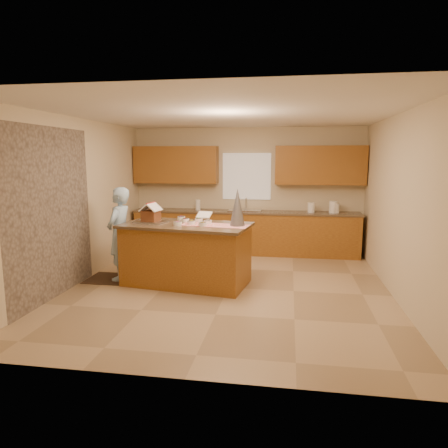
{
  "coord_description": "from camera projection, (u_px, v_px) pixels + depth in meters",
  "views": [
    {
      "loc": [
        0.92,
        -6.17,
        2.06
      ],
      "look_at": [
        -0.1,
        0.2,
        1.0
      ],
      "focal_mm": 32.56,
      "sensor_mm": 36.0,
      "label": 1
    }
  ],
  "objects": [
    {
      "name": "island_base",
      "position": [
        186.0,
        255.0,
        6.64
      ],
      "size": [
        2.08,
        1.25,
        0.96
      ],
      "primitive_type": "cube",
      "rotation": [
        0.0,
        0.0,
        -0.15
      ],
      "color": "#9B6320",
      "rests_on": "floor"
    },
    {
      "name": "baking_tray",
      "position": [
        151.0,
        222.0,
        6.68
      ],
      "size": [
        0.55,
        0.44,
        0.03
      ],
      "primitive_type": "cube",
      "rotation": [
        0.0,
        0.0,
        -0.15
      ],
      "color": "silver",
      "rests_on": "island_top"
    },
    {
      "name": "wall_right",
      "position": [
        399.0,
        207.0,
        5.88
      ],
      "size": [
        5.5,
        5.5,
        0.0
      ],
      "primitive_type": "plane",
      "color": "beige",
      "rests_on": "floor"
    },
    {
      "name": "wall_front",
      "position": [
        183.0,
        238.0,
        3.59
      ],
      "size": [
        5.5,
        5.5,
        0.0
      ],
      "primitive_type": "plane",
      "color": "beige",
      "rests_on": "floor"
    },
    {
      "name": "table_runner",
      "position": [
        215.0,
        225.0,
        6.41
      ],
      "size": [
        1.13,
        0.54,
        0.01
      ],
      "primitive_type": "cube",
      "rotation": [
        0.0,
        0.0,
        -0.15
      ],
      "color": "red",
      "rests_on": "island_top"
    },
    {
      "name": "back_counter_top",
      "position": [
        245.0,
        212.0,
        8.73
      ],
      "size": [
        4.85,
        0.63,
        0.04
      ],
      "primitive_type": "cube",
      "color": "brown",
      "rests_on": "back_counter_base"
    },
    {
      "name": "wall_back",
      "position": [
        247.0,
        190.0,
        8.95
      ],
      "size": [
        5.5,
        5.5,
        0.0
      ],
      "primitive_type": "plane",
      "color": "beige",
      "rests_on": "floor"
    },
    {
      "name": "candy_bowls",
      "position": [
        192.0,
        222.0,
        6.61
      ],
      "size": [
        0.66,
        0.72,
        0.06
      ],
      "color": "purple",
      "rests_on": "island_top"
    },
    {
      "name": "canister_a",
      "position": [
        311.0,
        208.0,
        8.49
      ],
      "size": [
        0.15,
        0.15,
        0.21
      ],
      "primitive_type": "cylinder",
      "color": "white",
      "rests_on": "back_counter_top"
    },
    {
      "name": "faucet",
      "position": [
        246.0,
        204.0,
        8.88
      ],
      "size": [
        0.03,
        0.03,
        0.28
      ],
      "primitive_type": "cylinder",
      "color": "silver",
      "rests_on": "back_counter_top"
    },
    {
      "name": "tinsel_tree",
      "position": [
        237.0,
        207.0,
        6.31
      ],
      "size": [
        0.27,
        0.27,
        0.6
      ],
      "primitive_type": "cone",
      "rotation": [
        0.0,
        0.0,
        -0.15
      ],
      "color": "#ACADB8",
      "rests_on": "island_top"
    },
    {
      "name": "back_counter_base",
      "position": [
        245.0,
        233.0,
        8.81
      ],
      "size": [
        4.8,
        0.6,
        0.88
      ],
      "primitive_type": "cube",
      "color": "#9B6320",
      "rests_on": "floor"
    },
    {
      "name": "sink",
      "position": [
        245.0,
        212.0,
        8.73
      ],
      "size": [
        0.7,
        0.45,
        0.12
      ],
      "primitive_type": "cube",
      "color": "silver",
      "rests_on": "back_counter_top"
    },
    {
      "name": "stone_accent",
      "position": [
        52.0,
        214.0,
        5.89
      ],
      "size": [
        0.0,
        2.5,
        2.5
      ],
      "primitive_type": "plane",
      "rotation": [
        1.57,
        0.0,
        1.57
      ],
      "color": "gray",
      "rests_on": "wall_left"
    },
    {
      "name": "cookbook",
      "position": [
        204.0,
        215.0,
        6.88
      ],
      "size": [
        0.26,
        0.22,
        0.1
      ],
      "primitive_type": "cube",
      "rotation": [
        -1.13,
        0.0,
        -0.15
      ],
      "color": "white",
      "rests_on": "island_top"
    },
    {
      "name": "rug",
      "position": [
        119.0,
        279.0,
        6.94
      ],
      "size": [
        1.06,
        0.69,
        0.01
      ],
      "primitive_type": "cube",
      "color": "black",
      "rests_on": "floor"
    },
    {
      "name": "gingerbread_house",
      "position": [
        151.0,
        214.0,
        6.66
      ],
      "size": [
        0.34,
        0.34,
        0.31
      ],
      "color": "maroon",
      "rests_on": "baking_tray"
    },
    {
      "name": "upper_cabinet_right",
      "position": [
        320.0,
        165.0,
        8.45
      ],
      "size": [
        1.85,
        0.35,
        0.8
      ],
      "primitive_type": "cube",
      "color": "#996020",
      "rests_on": "wall_back"
    },
    {
      "name": "upper_cabinet_left",
      "position": [
        176.0,
        165.0,
        8.93
      ],
      "size": [
        1.85,
        0.35,
        0.8
      ],
      "primitive_type": "cube",
      "color": "#996020",
      "rests_on": "wall_back"
    },
    {
      "name": "window_curtain",
      "position": [
        247.0,
        176.0,
        8.87
      ],
      "size": [
        1.05,
        0.03,
        1.0
      ],
      "primitive_type": "cube",
      "color": "white",
      "rests_on": "wall_back"
    },
    {
      "name": "canister_c",
      "position": [
        336.0,
        208.0,
        8.42
      ],
      "size": [
        0.13,
        0.13,
        0.19
      ],
      "primitive_type": "cylinder",
      "color": "white",
      "rests_on": "back_counter_top"
    },
    {
      "name": "paper_towel",
      "position": [
        198.0,
        205.0,
        8.87
      ],
      "size": [
        0.1,
        0.1,
        0.23
      ],
      "primitive_type": "cylinder",
      "color": "white",
      "rests_on": "back_counter_top"
    },
    {
      "name": "canister_b",
      "position": [
        333.0,
        207.0,
        8.42
      ],
      "size": [
        0.17,
        0.17,
        0.25
      ],
      "primitive_type": "cylinder",
      "color": "white",
      "rests_on": "back_counter_top"
    },
    {
      "name": "ceiling",
      "position": [
        228.0,
        114.0,
        6.05
      ],
      "size": [
        5.5,
        5.5,
        0.0
      ],
      "primitive_type": "plane",
      "color": "silver",
      "rests_on": "floor"
    },
    {
      "name": "wall_left",
      "position": [
        78.0,
        201.0,
        6.66
      ],
      "size": [
        5.5,
        5.5,
        0.0
      ],
      "primitive_type": "plane",
      "color": "beige",
      "rests_on": "floor"
    },
    {
      "name": "island_top",
      "position": [
        186.0,
        225.0,
        6.56
      ],
      "size": [
        2.17,
        1.35,
        0.04
      ],
      "primitive_type": "cube",
      "rotation": [
        0.0,
        0.0,
        -0.15
      ],
      "color": "brown",
      "rests_on": "island_base"
    },
    {
      "name": "floor",
      "position": [
        228.0,
        288.0,
        6.49
      ],
      "size": [
        5.5,
        5.5,
        0.0
      ],
      "primitive_type": "plane",
      "color": "tan",
      "rests_on": "ground"
    },
    {
      "name": "boy",
      "position": [
        120.0,
        234.0,
        6.81
      ],
      "size": [
        0.42,
        0.6,
        1.56
      ],
      "primitive_type": "imported",
      "rotation": [
        0.0,
        0.0,
        -1.66
      ],
      "color": "#A3C9E8",
      "rests_on": "rug"
    }
  ]
}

